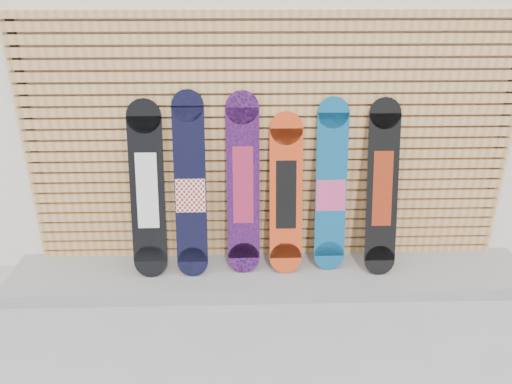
# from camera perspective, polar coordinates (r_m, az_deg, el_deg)

# --- Properties ---
(ground) EXTENTS (80.00, 80.00, 0.00)m
(ground) POSITION_cam_1_polar(r_m,az_deg,el_deg) (4.06, 4.30, -15.43)
(ground) COLOR #97979A
(ground) RESTS_ON ground
(building) EXTENTS (12.00, 5.00, 3.60)m
(building) POSITION_cam_1_polar(r_m,az_deg,el_deg) (6.71, 6.26, 17.33)
(building) COLOR silver
(building) RESTS_ON ground
(concrete_step) EXTENTS (4.60, 0.70, 0.12)m
(concrete_step) POSITION_cam_1_polar(r_m,az_deg,el_deg) (4.55, 1.59, -9.46)
(concrete_step) COLOR gray
(concrete_step) RESTS_ON ground
(slat_wall) EXTENTS (4.26, 0.08, 2.29)m
(slat_wall) POSITION_cam_1_polar(r_m,az_deg,el_deg) (4.31, 1.56, 5.57)
(slat_wall) COLOR tan
(slat_wall) RESTS_ON ground
(snowboard_0) EXTENTS (0.29, 0.37, 1.50)m
(snowboard_0) POSITION_cam_1_polar(r_m,az_deg,el_deg) (4.31, -12.31, 0.16)
(snowboard_0) COLOR black
(snowboard_0) RESTS_ON concrete_step
(snowboard_1) EXTENTS (0.27, 0.36, 1.58)m
(snowboard_1) POSITION_cam_1_polar(r_m,az_deg,el_deg) (4.24, -7.52, 0.51)
(snowboard_1) COLOR black
(snowboard_1) RESTS_ON concrete_step
(snowboard_2) EXTENTS (0.28, 0.32, 1.56)m
(snowboard_2) POSITION_cam_1_polar(r_m,az_deg,el_deg) (4.24, -1.49, 0.80)
(snowboard_2) COLOR black
(snowboard_2) RESTS_ON concrete_step
(snowboard_3) EXTENTS (0.28, 0.34, 1.39)m
(snowboard_3) POSITION_cam_1_polar(r_m,az_deg,el_deg) (4.28, 3.45, -0.31)
(snowboard_3) COLOR red
(snowboard_3) RESTS_ON concrete_step
(snowboard_4) EXTENTS (0.27, 0.29, 1.51)m
(snowboard_4) POSITION_cam_1_polar(r_m,az_deg,el_deg) (4.33, 8.57, 0.48)
(snowboard_4) COLOR #0D5080
(snowboard_4) RESTS_ON concrete_step
(snowboard_5) EXTENTS (0.27, 0.38, 1.50)m
(snowboard_5) POSITION_cam_1_polar(r_m,az_deg,el_deg) (4.38, 14.23, 0.38)
(snowboard_5) COLOR black
(snowboard_5) RESTS_ON concrete_step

